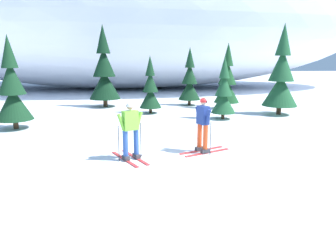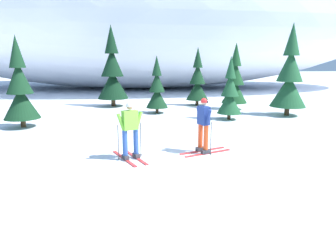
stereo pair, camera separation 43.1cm
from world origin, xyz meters
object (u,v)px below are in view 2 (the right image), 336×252
object	(u,v)px
skier_navy_jacket	(204,125)
pine_tree_center	(197,81)
skier_lime_jacket	(130,129)
pine_tree_center_right	(230,93)
pine_tree_far_left	(20,90)
pine_tree_left	(112,73)
pine_tree_center_left	(157,89)
pine_tree_right	(235,82)
pine_tree_far_right	(290,78)

from	to	relation	value
skier_navy_jacket	pine_tree_center	xyz separation A→B (m)	(1.21, 10.19, 0.60)
skier_lime_jacket	pine_tree_center_right	bearing A→B (deg)	53.66
pine_tree_far_left	pine_tree_left	world-z (taller)	pine_tree_left
pine_tree_left	pine_tree_center	size ratio (longest dim) A/B	1.36
skier_navy_jacket	pine_tree_left	size ratio (longest dim) A/B	0.36
skier_navy_jacket	skier_lime_jacket	world-z (taller)	skier_navy_jacket
pine_tree_center_left	pine_tree_center	bearing A→B (deg)	46.66
skier_navy_jacket	pine_tree_center	world-z (taller)	pine_tree_center
pine_tree_far_left	pine_tree_center	distance (m)	10.43
pine_tree_right	skier_lime_jacket	bearing A→B (deg)	-120.93
pine_tree_far_left	skier_lime_jacket	bearing A→B (deg)	-42.93
skier_navy_jacket	pine_tree_far_right	size ratio (longest dim) A/B	0.37
pine_tree_center_left	pine_tree_far_right	world-z (taller)	pine_tree_far_right
pine_tree_left	pine_tree_center_left	bearing A→B (deg)	-44.14
pine_tree_left	pine_tree_center	distance (m)	5.32
skier_lime_jacket	pine_tree_center	distance (m)	11.28
skier_lime_jacket	pine_tree_center_right	size ratio (longest dim) A/B	0.57
pine_tree_center	skier_lime_jacket	bearing A→B (deg)	-108.01
pine_tree_far_left	pine_tree_center_right	size ratio (longest dim) A/B	1.28
skier_lime_jacket	pine_tree_right	size ratio (longest dim) A/B	0.45
pine_tree_left	pine_tree_center	xyz separation A→B (m)	(5.29, 0.12, -0.55)
skier_lime_jacket	pine_tree_right	bearing A→B (deg)	59.07
pine_tree_right	pine_tree_far_right	xyz separation A→B (m)	(2.28, -2.13, 0.37)
pine_tree_far_right	skier_lime_jacket	bearing A→B (deg)	-137.99
pine_tree_center	pine_tree_right	xyz separation A→B (m)	(1.96, -1.63, 0.09)
skier_lime_jacket	pine_tree_center	bearing A→B (deg)	71.99
pine_tree_far_left	pine_tree_far_right	distance (m)	12.94
skier_navy_jacket	skier_lime_jacket	xyz separation A→B (m)	(-2.27, -0.53, -0.00)
pine_tree_center_right	pine_tree_far_right	distance (m)	3.52
pine_tree_center_left	skier_navy_jacket	bearing A→B (deg)	-79.55
pine_tree_right	pine_tree_center_left	bearing A→B (deg)	-166.22
skier_navy_jacket	pine_tree_far_left	bearing A→B (deg)	150.41
pine_tree_far_left	pine_tree_right	size ratio (longest dim) A/B	1.02
pine_tree_right	pine_tree_far_right	size ratio (longest dim) A/B	0.81
pine_tree_far_right	pine_tree_center_left	bearing A→B (deg)	171.55
skier_navy_jacket	pine_tree_right	world-z (taller)	pine_tree_right
pine_tree_left	pine_tree_center	world-z (taller)	pine_tree_left
skier_lime_jacket	pine_tree_far_left	distance (m)	6.87
pine_tree_far_left	pine_tree_far_right	bearing A→B (deg)	10.26
pine_tree_left	pine_tree_center_right	world-z (taller)	pine_tree_left
skier_navy_jacket	skier_lime_jacket	distance (m)	2.33
skier_navy_jacket	pine_tree_left	world-z (taller)	pine_tree_left
skier_lime_jacket	pine_tree_center_right	xyz separation A→B (m)	(4.41, 5.99, 0.37)
pine_tree_center	pine_tree_right	world-z (taller)	pine_tree_right
pine_tree_right	pine_tree_far_left	bearing A→B (deg)	-157.00
pine_tree_left	pine_tree_right	bearing A→B (deg)	-11.72
pine_tree_center_left	pine_tree_far_left	bearing A→B (deg)	-150.63
pine_tree_center_right	pine_tree_right	world-z (taller)	pine_tree_right
pine_tree_far_right	pine_tree_right	bearing A→B (deg)	136.93
pine_tree_center	pine_tree_right	size ratio (longest dim) A/B	0.95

